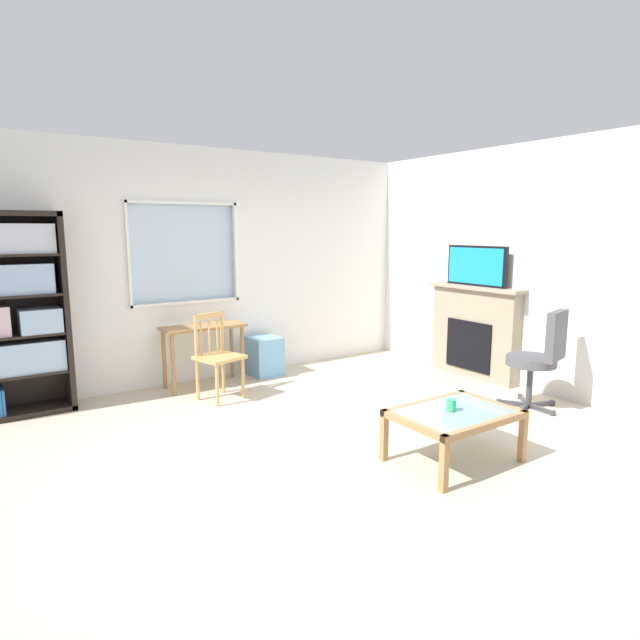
# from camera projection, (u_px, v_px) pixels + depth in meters

# --- Properties ---
(ground) EXTENTS (6.35, 5.99, 0.02)m
(ground) POSITION_uv_depth(u_px,v_px,m) (333.00, 443.00, 4.51)
(ground) COLOR beige
(wall_back_with_window) EXTENTS (5.35, 0.15, 2.68)m
(wall_back_with_window) POSITION_uv_depth(u_px,v_px,m) (213.00, 266.00, 6.33)
(wall_back_with_window) COLOR white
(wall_back_with_window) RESTS_ON ground
(wall_right) EXTENTS (0.12, 5.19, 2.68)m
(wall_right) POSITION_uv_depth(u_px,v_px,m) (540.00, 269.00, 5.80)
(wall_right) COLOR white
(wall_right) RESTS_ON ground
(bookshelf) EXTENTS (0.90, 0.38, 1.93)m
(bookshelf) POSITION_uv_depth(u_px,v_px,m) (14.00, 310.00, 5.03)
(bookshelf) COLOR black
(bookshelf) RESTS_ON ground
(desk_under_window) EXTENTS (0.92, 0.39, 0.70)m
(desk_under_window) POSITION_uv_depth(u_px,v_px,m) (203.00, 337.00, 6.02)
(desk_under_window) COLOR #A37547
(desk_under_window) RESTS_ON ground
(wooden_chair) EXTENTS (0.51, 0.50, 0.90)m
(wooden_chair) POSITION_uv_depth(u_px,v_px,m) (217.00, 356.00, 5.58)
(wooden_chair) COLOR tan
(wooden_chair) RESTS_ON ground
(plastic_drawer_unit) EXTENTS (0.35, 0.40, 0.47)m
(plastic_drawer_unit) POSITION_uv_depth(u_px,v_px,m) (264.00, 356.00, 6.55)
(plastic_drawer_unit) COLOR #72ADDB
(plastic_drawer_unit) RESTS_ON ground
(fireplace) EXTENTS (0.26, 1.28, 1.10)m
(fireplace) POSITION_uv_depth(u_px,v_px,m) (474.00, 331.00, 6.42)
(fireplace) COLOR gray
(fireplace) RESTS_ON ground
(tv) EXTENTS (0.06, 0.83, 0.47)m
(tv) POSITION_uv_depth(u_px,v_px,m) (476.00, 266.00, 6.28)
(tv) COLOR black
(tv) RESTS_ON fireplace
(office_chair) EXTENTS (0.58, 0.56, 1.00)m
(office_chair) POSITION_uv_depth(u_px,v_px,m) (540.00, 355.00, 5.23)
(office_chair) COLOR #4C4C51
(office_chair) RESTS_ON ground
(coffee_table) EXTENTS (0.91, 0.66, 0.40)m
(coffee_table) POSITION_uv_depth(u_px,v_px,m) (454.00, 418.00, 4.08)
(coffee_table) COLOR #8C9E99
(coffee_table) RESTS_ON ground
(sippy_cup) EXTENTS (0.07, 0.07, 0.09)m
(sippy_cup) POSITION_uv_depth(u_px,v_px,m) (451.00, 405.00, 4.06)
(sippy_cup) COLOR #33B770
(sippy_cup) RESTS_ON coffee_table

